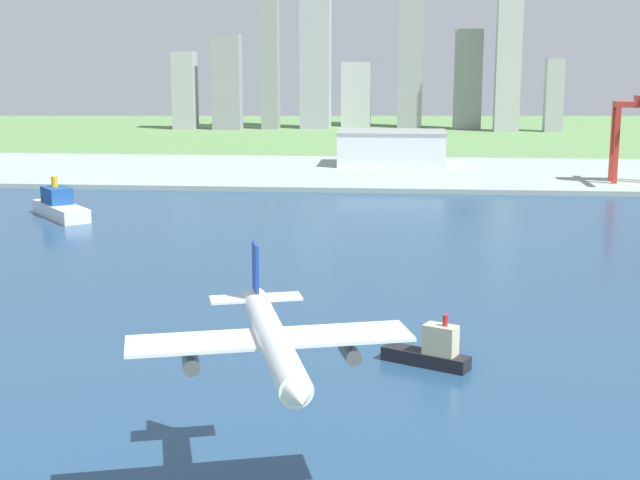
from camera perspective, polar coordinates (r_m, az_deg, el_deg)
ground_plane at (r=315.45m, az=-1.17°, el=-0.22°), size 2400.00×2400.00×0.00m
water_bay at (r=257.41m, az=-2.62°, el=-2.91°), size 840.00×360.00×0.15m
industrial_pier at (r=502.11m, az=1.19°, el=4.32°), size 840.00×140.00×2.50m
airplane_landing at (r=123.67m, az=-3.03°, el=-6.35°), size 40.54×45.69×13.63m
tugboat_small at (r=192.17m, az=7.06°, el=-6.97°), size 19.10×12.71×11.61m
ferry_boat at (r=380.95m, az=-16.14°, el=2.05°), size 33.50×37.27×16.15m
warehouse_main at (r=526.26m, az=4.55°, el=5.83°), size 62.21×38.73×19.71m
distant_skyline at (r=827.70m, az=2.63°, el=11.41°), size 344.10×64.96×157.31m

